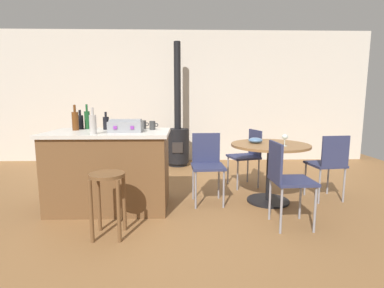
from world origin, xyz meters
TOP-DOWN VIEW (x-y plane):
  - ground_plane at (0.00, 0.00)m, footprint 8.80×8.80m
  - back_wall at (0.00, 3.03)m, footprint 8.00×0.10m
  - kitchen_island at (-0.77, 0.23)m, footprint 1.42×0.85m
  - wooden_stool at (-0.60, -0.57)m, footprint 0.33×0.33m
  - dining_table at (1.21, 0.35)m, footprint 0.98×0.98m
  - folding_chair_near at (1.98, 0.38)m, footprint 0.45×0.45m
  - folding_chair_far at (1.08, 1.07)m, footprint 0.49×0.49m
  - folding_chair_left at (0.42, 0.38)m, footprint 0.42×0.42m
  - folding_chair_right at (1.16, -0.39)m, footprint 0.42×0.41m
  - wood_stove at (-0.00, 2.48)m, footprint 0.44×0.45m
  - toolbox at (-0.55, 0.15)m, footprint 0.38×0.25m
  - bottle_0 at (-1.20, 0.51)m, footprint 0.08×0.08m
  - bottle_1 at (-1.11, 0.51)m, footprint 0.07×0.07m
  - bottle_2 at (-0.86, -0.07)m, footprint 0.08×0.08m
  - bottle_3 at (-0.85, 0.43)m, footprint 0.07×0.07m
  - bottle_4 at (-1.20, 0.35)m, footprint 0.08×0.08m
  - cup_0 at (-0.40, 0.48)m, footprint 0.12×0.09m
  - cup_1 at (-0.27, 0.38)m, footprint 0.11×0.07m
  - wine_glass at (1.33, 0.19)m, footprint 0.07×0.07m
  - serving_bowl at (1.04, 0.44)m, footprint 0.18×0.18m

SIDE VIEW (x-z plane):
  - ground_plane at x=0.00m, z-range 0.00..0.00m
  - wooden_stool at x=-0.60m, z-range 0.15..0.77m
  - kitchen_island at x=-0.77m, z-range 0.00..0.94m
  - folding_chair_far at x=1.08m, z-range 0.08..0.93m
  - folding_chair_near at x=1.98m, z-range 0.08..0.94m
  - folding_chair_left at x=0.42m, z-range 0.08..0.96m
  - folding_chair_right at x=1.16m, z-range 0.09..0.97m
  - wood_stove at x=0.00m, z-range -0.62..1.76m
  - dining_table at x=1.21m, z-range 0.20..0.95m
  - serving_bowl at x=1.04m, z-range 0.75..0.82m
  - wine_glass at x=1.33m, z-range 0.79..0.93m
  - cup_1 at x=-0.27m, z-range 0.93..1.04m
  - cup_0 at x=-0.40m, z-range 0.93..1.04m
  - toolbox at x=-0.55m, z-range 0.93..1.08m
  - bottle_3 at x=-0.85m, z-range 0.91..1.13m
  - bottle_0 at x=-1.20m, z-range 0.91..1.15m
  - bottle_2 at x=-0.86m, z-range 0.90..1.19m
  - bottle_4 at x=-1.20m, z-range 0.90..1.21m
  - bottle_1 at x=-1.11m, z-range 0.90..1.21m
  - back_wall at x=0.00m, z-range 0.00..2.70m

